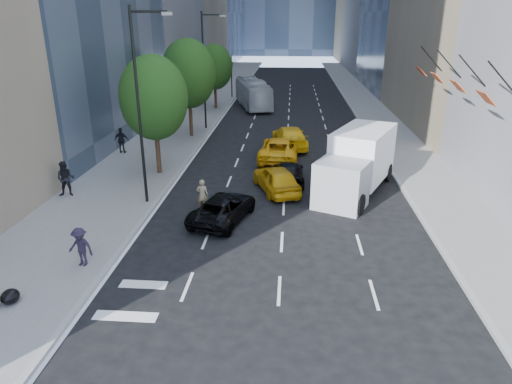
# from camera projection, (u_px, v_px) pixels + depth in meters

# --- Properties ---
(ground) EXTENTS (160.00, 160.00, 0.00)m
(ground) POSITION_uv_depth(u_px,v_px,m) (260.00, 241.00, 20.87)
(ground) COLOR black
(ground) RESTS_ON ground
(sidewalk_left) EXTENTS (6.00, 120.00, 0.15)m
(sidewalk_left) POSITION_uv_depth(u_px,v_px,m) (197.00, 112.00, 49.45)
(sidewalk_left) COLOR slate
(sidewalk_left) RESTS_ON ground
(sidewalk_right) EXTENTS (4.00, 120.00, 0.15)m
(sidewalk_right) POSITION_uv_depth(u_px,v_px,m) (374.00, 114.00, 48.07)
(sidewalk_right) COLOR slate
(sidewalk_right) RESTS_ON ground
(lamp_near) EXTENTS (2.13, 0.22, 10.00)m
(lamp_near) POSITION_uv_depth(u_px,v_px,m) (141.00, 97.00, 22.99)
(lamp_near) COLOR black
(lamp_near) RESTS_ON sidewalk_left
(lamp_far) EXTENTS (2.13, 0.22, 10.00)m
(lamp_far) POSITION_uv_depth(u_px,v_px,m) (206.00, 64.00, 39.76)
(lamp_far) COLOR black
(lamp_far) RESTS_ON sidewalk_left
(tree_near) EXTENTS (4.20, 4.20, 7.46)m
(tree_near) POSITION_uv_depth(u_px,v_px,m) (154.00, 98.00, 28.01)
(tree_near) COLOR black
(tree_near) RESTS_ON sidewalk_left
(tree_mid) EXTENTS (4.50, 4.50, 7.99)m
(tree_mid) POSITION_uv_depth(u_px,v_px,m) (189.00, 74.00, 37.21)
(tree_mid) COLOR black
(tree_mid) RESTS_ON sidewalk_left
(tree_far) EXTENTS (3.90, 3.90, 6.92)m
(tree_far) POSITION_uv_depth(u_px,v_px,m) (215.00, 67.00, 49.57)
(tree_far) COLOR black
(tree_far) RESTS_ON sidewalk_left
(traffic_signal) EXTENTS (2.48, 0.53, 5.20)m
(traffic_signal) POSITION_uv_depth(u_px,v_px,m) (231.00, 64.00, 57.10)
(traffic_signal) COLOR black
(traffic_signal) RESTS_ON sidewalk_left
(facade_flags) EXTENTS (1.85, 13.30, 2.05)m
(facade_flags) POSITION_uv_depth(u_px,v_px,m) (449.00, 79.00, 27.22)
(facade_flags) COLOR black
(facade_flags) RESTS_ON ground
(skateboarder) EXTENTS (0.66, 0.45, 1.73)m
(skateboarder) POSITION_uv_depth(u_px,v_px,m) (203.00, 197.00, 23.59)
(skateboarder) COLOR #847252
(skateboarder) RESTS_ON ground
(black_sedan_lincoln) EXTENTS (3.36, 5.12, 1.31)m
(black_sedan_lincoln) POSITION_uv_depth(u_px,v_px,m) (223.00, 208.00, 22.82)
(black_sedan_lincoln) COLOR black
(black_sedan_lincoln) RESTS_ON ground
(black_sedan_mercedes) EXTENTS (1.96, 4.60, 1.32)m
(black_sedan_mercedes) POSITION_uv_depth(u_px,v_px,m) (289.00, 173.00, 28.00)
(black_sedan_mercedes) COLOR black
(black_sedan_mercedes) RESTS_ON ground
(taxi_a) EXTENTS (3.30, 4.92, 1.55)m
(taxi_a) POSITION_uv_depth(u_px,v_px,m) (276.00, 179.00, 26.62)
(taxi_a) COLOR #CF910A
(taxi_a) RESTS_ON ground
(taxi_b) EXTENTS (2.26, 4.21, 1.32)m
(taxi_b) POSITION_uv_depth(u_px,v_px,m) (336.00, 169.00, 28.72)
(taxi_b) COLOR yellow
(taxi_b) RESTS_ON ground
(taxi_c) EXTENTS (2.99, 5.96, 1.62)m
(taxi_c) POSITION_uv_depth(u_px,v_px,m) (280.00, 149.00, 32.66)
(taxi_c) COLOR #F7AC0D
(taxi_c) RESTS_ON ground
(taxi_d) EXTENTS (3.13, 5.98, 1.66)m
(taxi_d) POSITION_uv_depth(u_px,v_px,m) (290.00, 137.00, 35.82)
(taxi_d) COLOR yellow
(taxi_d) RESTS_ON ground
(city_bus) EXTENTS (5.22, 11.24, 3.05)m
(city_bus) POSITION_uv_depth(u_px,v_px,m) (253.00, 93.00, 52.34)
(city_bus) COLOR silver
(city_bus) RESTS_ON ground
(box_truck) EXTENTS (5.45, 7.84, 3.55)m
(box_truck) POSITION_uv_depth(u_px,v_px,m) (357.00, 162.00, 26.26)
(box_truck) COLOR white
(box_truck) RESTS_ON ground
(pedestrian_a) EXTENTS (1.10, 0.92, 2.02)m
(pedestrian_a) POSITION_uv_depth(u_px,v_px,m) (66.00, 179.00, 25.44)
(pedestrian_a) COLOR black
(pedestrian_a) RESTS_ON sidewalk_left
(pedestrian_b) EXTENTS (1.12, 0.47, 1.91)m
(pedestrian_b) POSITION_uv_depth(u_px,v_px,m) (122.00, 140.00, 33.70)
(pedestrian_b) COLOR black
(pedestrian_b) RESTS_ON sidewalk_left
(pedestrian_c) EXTENTS (1.17, 0.81, 1.65)m
(pedestrian_c) POSITION_uv_depth(u_px,v_px,m) (80.00, 247.00, 18.25)
(pedestrian_c) COLOR black
(pedestrian_c) RESTS_ON sidewalk_left
(garbage_bags) EXTENTS (1.07, 1.03, 0.53)m
(garbage_bags) POSITION_uv_depth(u_px,v_px,m) (2.00, 299.00, 15.84)
(garbage_bags) COLOR black
(garbage_bags) RESTS_ON sidewalk_left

